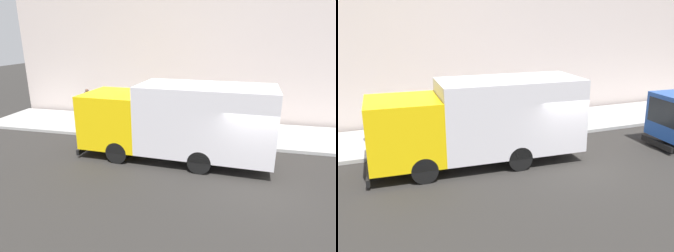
{
  "view_description": "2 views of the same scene",
  "coord_description": "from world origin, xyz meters",
  "views": [
    {
      "loc": [
        -9.99,
        0.91,
        5.1
      ],
      "look_at": [
        1.15,
        3.53,
        1.47
      ],
      "focal_mm": 30.89,
      "sensor_mm": 36.0,
      "label": 1
    },
    {
      "loc": [
        -11.58,
        7.22,
        5.49
      ],
      "look_at": [
        1.09,
        2.21,
        1.44
      ],
      "focal_mm": 39.92,
      "sensor_mm": 36.0,
      "label": 2
    }
  ],
  "objects": [
    {
      "name": "ground",
      "position": [
        0.0,
        0.0,
        0.0
      ],
      "size": [
        80.0,
        80.0,
        0.0
      ],
      "primitive_type": "plane",
      "color": "#282624"
    },
    {
      "name": "sidewalk",
      "position": [
        5.02,
        0.0,
        0.07
      ],
      "size": [
        4.04,
        30.0,
        0.15
      ],
      "primitive_type": "cube",
      "color": "#9C9C99",
      "rests_on": "ground"
    },
    {
      "name": "building_facade",
      "position": [
        7.54,
        0.0,
        6.44
      ],
      "size": [
        0.5,
        30.0,
        12.88
      ],
      "primitive_type": "cube",
      "color": "#C0B0AA",
      "rests_on": "ground"
    },
    {
      "name": "large_utility_truck",
      "position": [
        1.3,
        3.12,
        1.74
      ],
      "size": [
        2.95,
        8.13,
        3.22
      ],
      "rotation": [
        0.0,
        0.0,
        -0.05
      ],
      "color": "yellow",
      "rests_on": "ground"
    },
    {
      "name": "pedestrian_walking",
      "position": [
        4.88,
        7.07,
        1.04
      ],
      "size": [
        0.42,
        0.42,
        1.69
      ],
      "rotation": [
        0.0,
        0.0,
        3.0
      ],
      "color": "#212829",
      "rests_on": "sidewalk"
    },
    {
      "name": "pedestrian_standing",
      "position": [
        6.16,
        9.9,
        1.07
      ],
      "size": [
        0.43,
        0.43,
        1.74
      ],
      "rotation": [
        0.0,
        0.0,
        3.38
      ],
      "color": "black",
      "rests_on": "sidewalk"
    },
    {
      "name": "traffic_cone_orange",
      "position": [
        3.56,
        6.37,
        0.46
      ],
      "size": [
        0.43,
        0.43,
        0.61
      ],
      "primitive_type": "cone",
      "color": "orange",
      "rests_on": "sidewalk"
    },
    {
      "name": "street_sign_post",
      "position": [
        3.42,
        2.93,
        1.5
      ],
      "size": [
        0.44,
        0.08,
        2.26
      ],
      "color": "#4C5156",
      "rests_on": "sidewalk"
    }
  ]
}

